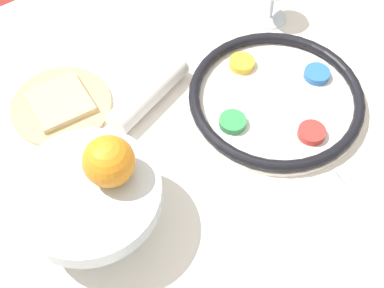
{
  "coord_description": "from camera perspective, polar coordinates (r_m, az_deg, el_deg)",
  "views": [
    {
      "loc": [
        0.29,
        0.42,
        1.48
      ],
      "look_at": [
        0.0,
        0.01,
        0.75
      ],
      "focal_mm": 50.0,
      "sensor_mm": 36.0,
      "label": 1
    }
  ],
  "objects": [
    {
      "name": "dining_table",
      "position": [
        1.23,
        -0.12,
        -10.06
      ],
      "size": [
        1.16,
        1.06,
        0.71
      ],
      "color": "silver",
      "rests_on": "ground_plane"
    },
    {
      "name": "seder_plate",
      "position": [
        0.98,
        8.84,
        4.98
      ],
      "size": [
        0.32,
        0.32,
        0.03
      ],
      "color": "silver",
      "rests_on": "dining_table"
    },
    {
      "name": "fruit_stand",
      "position": [
        0.79,
        -10.94,
        -5.58
      ],
      "size": [
        0.22,
        0.22,
        0.1
      ],
      "color": "silver",
      "rests_on": "dining_table"
    },
    {
      "name": "orange_fruit",
      "position": [
        0.75,
        -8.87,
        -1.84
      ],
      "size": [
        0.07,
        0.07,
        0.07
      ],
      "color": "orange",
      "rests_on": "fruit_stand"
    },
    {
      "name": "bread_plate",
      "position": [
        1.0,
        -13.84,
        4.13
      ],
      "size": [
        0.18,
        0.18,
        0.02
      ],
      "color": "tan",
      "rests_on": "dining_table"
    },
    {
      "name": "napkin_roll",
      "position": [
        0.97,
        -4.91,
        5.3
      ],
      "size": [
        0.19,
        0.1,
        0.05
      ],
      "color": "white",
      "rests_on": "dining_table"
    },
    {
      "name": "fork_left",
      "position": [
        0.9,
        18.76,
        -6.87
      ],
      "size": [
        0.05,
        0.19,
        0.01
      ],
      "color": "silver",
      "rests_on": "dining_table"
    },
    {
      "name": "fork_right",
      "position": [
        0.89,
        17.44,
        -7.9
      ],
      "size": [
        0.06,
        0.19,
        0.01
      ],
      "color": "silver",
      "rests_on": "dining_table"
    }
  ]
}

